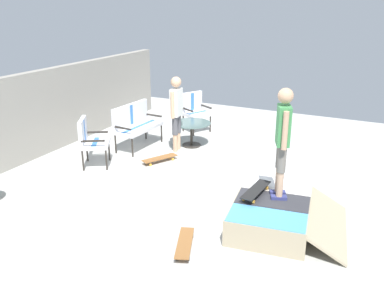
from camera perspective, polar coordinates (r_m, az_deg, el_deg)
name	(u,v)px	position (r m, az deg, el deg)	size (l,w,h in m)	color
ground_plane	(204,189)	(7.84, 1.64, -6.15)	(12.00, 12.00, 0.10)	#B2B2AD
back_wall_cinderblock	(39,114)	(9.75, -20.24, 3.93)	(9.00, 0.20, 1.86)	gray
skate_ramp	(274,212)	(6.62, 11.14, -9.13)	(1.91, 1.89, 0.42)	tan
patio_bench	(135,122)	(9.77, -7.85, 3.06)	(1.28, 0.62, 1.02)	#2D2823
patio_chair_near_house	(194,108)	(10.91, 0.31, 4.94)	(0.81, 0.78, 1.02)	#2D2823
patio_chair_by_wall	(89,138)	(8.81, -13.89, 0.83)	(0.81, 0.79, 1.02)	#2D2823
patio_table	(192,129)	(9.80, -0.07, 2.00)	(0.90, 0.90, 0.57)	#2D2823
person_watching	(176,109)	(9.19, -2.16, 4.80)	(0.48, 0.26, 1.74)	silver
person_skater	(283,135)	(6.27, 12.33, 1.16)	(0.45, 0.33, 1.71)	navy
skateboard_by_bench	(160,158)	(8.94, -4.44, -1.97)	(0.80, 0.55, 0.10)	brown
skateboard_spare	(185,243)	(5.98, -1.01, -13.43)	(0.82, 0.47, 0.10)	brown
skateboard_on_ramp	(256,190)	(6.58, 8.75, -6.26)	(0.81, 0.26, 0.10)	black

